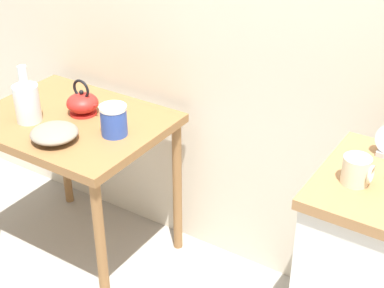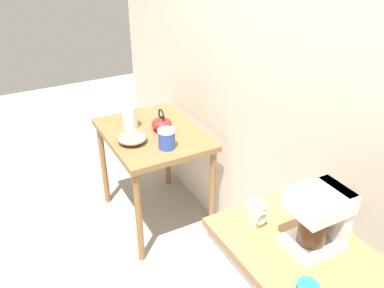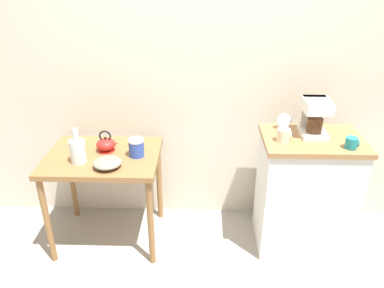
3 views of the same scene
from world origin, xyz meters
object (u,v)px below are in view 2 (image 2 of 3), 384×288
Objects in this scene: coffee_maker at (321,216)px; table_clock at (301,202)px; canister_enamel at (167,139)px; teakettle at (162,124)px; mug_small_cream at (256,213)px; bowl_stoneware at (132,138)px; glass_carafe_vase at (130,116)px.

coffee_maker is 0.22m from table_clock.
table_clock is at bearing 8.34° from canister_enamel.
teakettle is 1.47× the size of table_clock.
canister_enamel is 1.03m from mug_small_cream.
coffee_maker reaches higher than teakettle.
bowl_stoneware is 1.29m from table_clock.
bowl_stoneware is 2.06× the size of mug_small_cream.
bowl_stoneware is 1.47m from coffee_maker.
mug_small_cream reaches higher than bowl_stoneware.
teakettle is 0.24m from glass_carafe_vase.
coffee_maker is 2.21× the size of table_clock.
glass_carafe_vase reaches higher than teakettle.
glass_carafe_vase reaches higher than canister_enamel.
coffee_maker reaches higher than mug_small_cream.
mug_small_cream is (1.26, -0.13, 0.15)m from teakettle.
glass_carafe_vase is at bearing 162.39° from bowl_stoneware.
mug_small_cream is (-0.23, -0.13, -0.10)m from coffee_maker.
coffee_maker reaches higher than bowl_stoneware.
glass_carafe_vase is 2.67× the size of mug_small_cream.
glass_carafe_vase is (-0.22, 0.07, 0.06)m from bowl_stoneware.
canister_enamel is 1.27m from coffee_maker.
teakettle reaches higher than canister_enamel.
bowl_stoneware is at bearing -174.63° from mug_small_cream.
teakettle is at bearing -176.36° from table_clock.
glass_carafe_vase is 0.40m from canister_enamel.
mug_small_cream is (1.19, 0.11, 0.17)m from bowl_stoneware.
teakettle reaches higher than bowl_stoneware.
bowl_stoneware is at bearing -17.61° from glass_carafe_vase.
bowl_stoneware is at bearing -165.13° from table_clock.
canister_enamel is at bearing 14.83° from glass_carafe_vase.
mug_small_cream is (1.02, -0.06, 0.14)m from canister_enamel.
canister_enamel is (0.39, 0.10, -0.02)m from glass_carafe_vase.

